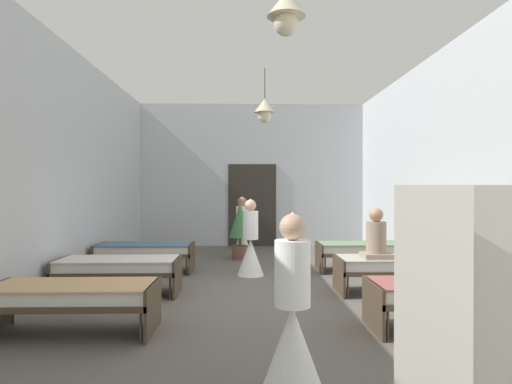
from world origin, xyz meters
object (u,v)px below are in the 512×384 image
at_px(bed_left_row_2, 145,250).
at_px(nurse_near_aisle, 250,248).
at_px(nurse_mid_aisle, 242,235).
at_px(patient_seated_primary, 376,240).
at_px(bed_right_row_2, 364,249).
at_px(bed_left_row_0, 72,296).
at_px(bed_right_row_0, 451,293).
at_px(bed_right_row_1, 396,266).
at_px(nurse_far_aisle, 292,327).
at_px(potted_plant, 240,226).
at_px(privacy_screen, 503,332).
at_px(bed_left_row_1, 119,267).

bearing_deg(bed_left_row_2, nurse_near_aisle, -10.96).
distance_m(nurse_mid_aisle, patient_seated_primary, 4.62).
bearing_deg(nurse_near_aisle, nurse_mid_aisle, -129.81).
xyz_separation_m(bed_left_row_2, bed_right_row_2, (4.44, 0.00, 0.00)).
distance_m(bed_left_row_0, bed_left_row_2, 3.80).
height_order(bed_right_row_0, bed_right_row_2, same).
xyz_separation_m(bed_right_row_1, patient_seated_primary, (-0.35, -0.08, 0.43)).
height_order(bed_right_row_1, bed_left_row_2, same).
relative_size(bed_right_row_2, nurse_far_aisle, 1.28).
xyz_separation_m(bed_left_row_0, potted_plant, (1.89, 5.39, 0.35)).
bearing_deg(patient_seated_primary, nurse_mid_aisle, 117.95).
bearing_deg(bed_left_row_2, bed_right_row_1, -23.15).
height_order(bed_left_row_0, bed_right_row_0, same).
bearing_deg(nurse_near_aisle, privacy_screen, 58.99).
bearing_deg(bed_right_row_2, bed_right_row_0, -90.00).
xyz_separation_m(bed_right_row_1, nurse_far_aisle, (-2.05, -3.42, 0.09)).
relative_size(bed_right_row_1, nurse_mid_aisle, 1.28).
distance_m(bed_left_row_2, nurse_far_aisle, 5.83).
height_order(nurse_mid_aisle, potted_plant, nurse_mid_aisle).
xyz_separation_m(nurse_mid_aisle, privacy_screen, (1.56, -8.55, 0.32)).
relative_size(bed_left_row_0, bed_right_row_0, 1.00).
relative_size(patient_seated_primary, potted_plant, 0.60).
xyz_separation_m(bed_right_row_1, bed_right_row_2, (0.00, 1.90, 0.00)).
distance_m(bed_left_row_1, bed_left_row_2, 1.90).
distance_m(bed_left_row_1, nurse_far_aisle, 4.18).
relative_size(bed_left_row_2, nurse_mid_aisle, 1.28).
relative_size(nurse_far_aisle, privacy_screen, 0.87).
height_order(bed_left_row_2, potted_plant, potted_plant).
bearing_deg(bed_right_row_1, bed_left_row_0, -156.85).
relative_size(bed_right_row_0, bed_right_row_2, 1.00).
height_order(bed_left_row_1, bed_right_row_1, same).
height_order(nurse_mid_aisle, privacy_screen, privacy_screen).
xyz_separation_m(bed_right_row_2, nurse_mid_aisle, (-2.51, 2.08, 0.09)).
bearing_deg(nurse_mid_aisle, potted_plant, -95.31).
bearing_deg(potted_plant, bed_left_row_2, -139.85).
bearing_deg(bed_right_row_1, bed_right_row_2, 90.00).
bearing_deg(bed_left_row_2, patient_seated_primary, -25.84).
bearing_deg(privacy_screen, nurse_far_aisle, 138.24).
bearing_deg(bed_left_row_1, potted_plant, 61.60).
distance_m(bed_right_row_0, nurse_mid_aisle, 6.40).
relative_size(bed_left_row_0, bed_right_row_2, 1.00).
bearing_deg(privacy_screen, patient_seated_primary, 86.91).
bearing_deg(bed_right_row_2, bed_right_row_1, -90.00).
xyz_separation_m(nurse_mid_aisle, patient_seated_primary, (2.16, -4.07, 0.34)).
bearing_deg(bed_left_row_0, nurse_mid_aisle, 71.79).
relative_size(nurse_near_aisle, privacy_screen, 0.87).
bearing_deg(nurse_near_aisle, nurse_far_aisle, 49.45).
bearing_deg(nurse_near_aisle, bed_right_row_1, 103.54).
height_order(bed_right_row_1, nurse_mid_aisle, nurse_mid_aisle).
bearing_deg(bed_right_row_2, nurse_near_aisle, -170.05).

